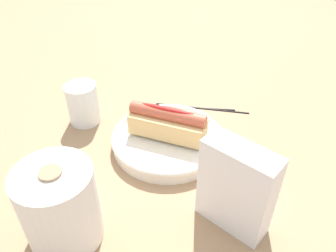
% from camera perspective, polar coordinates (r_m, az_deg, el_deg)
% --- Properties ---
extents(ground_plane, '(2.40, 2.40, 0.00)m').
position_cam_1_polar(ground_plane, '(0.69, 0.50, -2.62)').
color(ground_plane, '#9E7A56').
extents(serving_bowl, '(0.23, 0.23, 0.03)m').
position_cam_1_polar(serving_bowl, '(0.67, -0.00, -2.31)').
color(serving_bowl, silver).
rests_on(serving_bowl, ground_plane).
extents(hotdog_front, '(0.15, 0.07, 0.06)m').
position_cam_1_polar(hotdog_front, '(0.64, -0.00, 0.56)').
color(hotdog_front, '#DBB270').
rests_on(hotdog_front, serving_bowl).
extents(water_glass, '(0.07, 0.07, 0.09)m').
position_cam_1_polar(water_glass, '(0.75, -14.32, 3.38)').
color(water_glass, white).
rests_on(water_glass, ground_plane).
extents(paper_towel_roll, '(0.11, 0.11, 0.13)m').
position_cam_1_polar(paper_towel_roll, '(0.51, -18.02, -12.97)').
color(paper_towel_roll, white).
rests_on(paper_towel_roll, ground_plane).
extents(napkin_box, '(0.12, 0.07, 0.15)m').
position_cam_1_polar(napkin_box, '(0.50, 11.60, -10.42)').
color(napkin_box, white).
rests_on(napkin_box, ground_plane).
extents(chopstick_near, '(0.21, 0.09, 0.01)m').
position_cam_1_polar(chopstick_near, '(0.79, 3.49, 3.26)').
color(chopstick_near, black).
rests_on(chopstick_near, ground_plane).
extents(chopstick_far, '(0.21, 0.07, 0.01)m').
position_cam_1_polar(chopstick_far, '(0.79, 5.83, 3.12)').
color(chopstick_far, black).
rests_on(chopstick_far, ground_plane).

